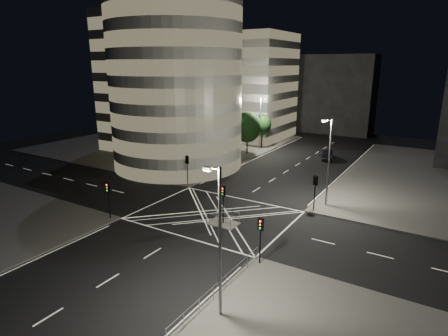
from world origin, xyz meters
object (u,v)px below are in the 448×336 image
Objects in this scene: central_island at (223,223)px; traffic_signal_island at (223,197)px; traffic_signal_fr at (315,186)px; street_lamp_left_far at (260,122)px; street_lamp_right_near at (219,239)px; traffic_signal_nl at (108,194)px; sedan at (326,154)px; traffic_signal_nr at (260,232)px; street_lamp_left_near at (205,138)px; street_lamp_right_far at (329,160)px; traffic_signal_fl at (187,165)px.

central_island is 0.75× the size of traffic_signal_island.
central_island is 0.75× the size of traffic_signal_fr.
street_lamp_left_far and street_lamp_right_near have the same top height.
traffic_signal_nl and traffic_signal_fr have the same top height.
traffic_signal_island is 32.91m from sedan.
street_lamp_left_far is at bearing 128.17° from traffic_signal_fr.
traffic_signal_island is at bearing 142.07° from traffic_signal_nr.
traffic_signal_island is 0.40× the size of street_lamp_left_far.
central_island is 18.52m from street_lamp_left_near.
street_lamp_right_far is 1.00× the size of street_lamp_right_near.
traffic_signal_fl is at bearing -88.43° from street_lamp_left_far.
central_island is 0.75× the size of traffic_signal_nr.
traffic_signal_fr is at bearing 90.00° from traffic_signal_nr.
street_lamp_right_far is at bearing 40.91° from traffic_signal_nl.
central_island is 9.08m from traffic_signal_nr.
street_lamp_right_near is at bearing 74.57° from sedan.
street_lamp_right_far is (18.24, 15.80, 2.63)m from traffic_signal_nl.
traffic_signal_nr is (6.80, -5.30, 2.84)m from central_island.
traffic_signal_fl is 27.79m from street_lamp_right_near.
street_lamp_right_near is at bearing -59.25° from central_island.
street_lamp_left_near is 1.00× the size of street_lamp_left_far.
traffic_signal_fl is 0.40× the size of street_lamp_left_far.
sedan is at bearing 106.79° from street_lamp_right_far.
street_lamp_left_near is (-11.44, 13.50, 5.47)m from central_island.
sedan is (11.50, 24.54, -2.05)m from traffic_signal_fl.
traffic_signal_fl is 0.40× the size of street_lamp_right_far.
traffic_signal_fl is 5.86m from street_lamp_left_near.
street_lamp_left_near is at bearing 130.27° from traffic_signal_island.
street_lamp_left_far is (-11.44, 31.50, 2.63)m from traffic_signal_island.
central_island is 0.30× the size of street_lamp_right_near.
street_lamp_right_far is (0.64, 2.20, 2.63)m from traffic_signal_fr.
traffic_signal_nl is at bearing 49.34° from sedan.
traffic_signal_fr is 20.97m from street_lamp_right_near.
traffic_signal_island is at bearing -129.33° from traffic_signal_fr.
street_lamp_left_far is (-18.24, 36.80, 2.63)m from traffic_signal_nr.
sedan is at bearing 64.90° from traffic_signal_fl.
street_lamp_left_far reaches higher than traffic_signal_nr.
central_island is 13.98m from street_lamp_right_far.
traffic_signal_nr is at bearing -92.30° from street_lamp_right_far.
street_lamp_left_far is at bearing 109.95° from central_island.
traffic_signal_fr is 0.40× the size of street_lamp_right_far.
traffic_signal_island reaches higher than central_island.
traffic_signal_fr is 1.00× the size of traffic_signal_nr.
street_lamp_left_near is at bearing 34.01° from sedan.
street_lamp_left_near reaches higher than traffic_signal_fr.
street_lamp_right_far is 1.91× the size of sedan.
street_lamp_left_near is at bearing 134.13° from traffic_signal_nr.
sedan is (-6.74, 45.34, -4.68)m from street_lamp_right_near.
traffic_signal_nl is (0.00, -13.60, 0.00)m from traffic_signal_fl.
street_lamp_right_far is at bearing 73.89° from traffic_signal_fr.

